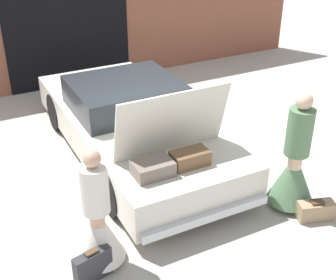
# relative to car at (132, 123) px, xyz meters

# --- Properties ---
(ground_plane) EXTENTS (40.00, 40.00, 0.00)m
(ground_plane) POSITION_rel_car_xyz_m (0.00, -0.02, -0.55)
(ground_plane) COLOR #ADA89E
(garage_wall_back) EXTENTS (12.00, 0.14, 2.80)m
(garage_wall_back) POSITION_rel_car_xyz_m (0.00, 3.56, 0.84)
(garage_wall_back) COLOR brown
(garage_wall_back) RESTS_ON ground_plane
(car) EXTENTS (2.03, 4.89, 1.72)m
(car) POSITION_rel_car_xyz_m (0.00, 0.00, 0.00)
(car) COLOR silver
(car) RESTS_ON ground_plane
(person_left) EXTENTS (0.63, 0.63, 1.58)m
(person_left) POSITION_rel_car_xyz_m (-1.42, -2.29, 0.01)
(person_left) COLOR tan
(person_left) RESTS_ON ground_plane
(person_right) EXTENTS (0.67, 0.67, 1.76)m
(person_right) POSITION_rel_car_xyz_m (1.43, -2.43, 0.07)
(person_right) COLOR beige
(person_right) RESTS_ON ground_plane
(suitcase_beside_left_person) EXTENTS (0.48, 0.23, 0.42)m
(suitcase_beside_left_person) POSITION_rel_car_xyz_m (-1.60, -2.54, -0.36)
(suitcase_beside_left_person) COLOR #2D2D33
(suitcase_beside_left_person) RESTS_ON ground_plane
(suitcase_beside_right_person) EXTENTS (0.54, 0.35, 0.29)m
(suitcase_beside_right_person) POSITION_rel_car_xyz_m (1.53, -2.86, -0.42)
(suitcase_beside_right_person) COLOR #9E8460
(suitcase_beside_right_person) RESTS_ON ground_plane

